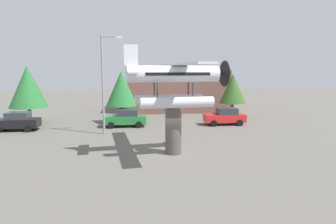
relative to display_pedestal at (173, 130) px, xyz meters
The scene contains 11 objects.
ground_plane 1.63m from the display_pedestal, ahead, with size 140.00×140.00×0.00m, color #605B54.
display_pedestal is the anchor object (origin of this frame).
floatplane_monument 3.30m from the display_pedestal, ahead, with size 7.05×10.46×4.00m.
car_near_black 16.57m from the display_pedestal, 145.12° to the left, with size 4.20×2.02×1.76m.
car_mid_green 10.86m from the display_pedestal, 108.43° to the left, with size 4.20×2.02×1.76m.
car_far_red 12.24m from the display_pedestal, 55.92° to the left, with size 4.20×2.02×1.76m.
streetlight_primary 9.25m from the display_pedestal, 126.09° to the left, with size 1.84×0.28×8.61m.
storefront_building 22.30m from the display_pedestal, 81.18° to the left, with size 13.70×7.30×5.69m, color brown.
tree_west 19.04m from the display_pedestal, 135.87° to the left, with size 3.92×3.92×6.11m.
tree_east 13.12m from the display_pedestal, 107.25° to the left, with size 3.32×3.32×5.59m.
tree_center_back 17.63m from the display_pedestal, 58.14° to the left, with size 3.15×3.15×5.22m.
Camera 1 is at (-2.74, -19.74, 5.67)m, focal length 32.01 mm.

